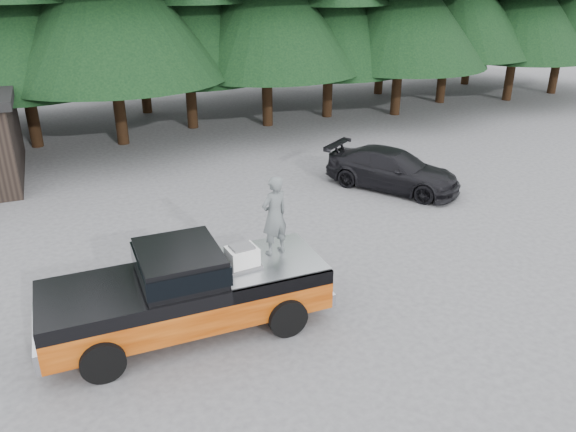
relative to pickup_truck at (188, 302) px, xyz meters
name	(u,v)px	position (x,y,z in m)	size (l,w,h in m)	color
ground	(256,305)	(1.62, 0.33, -0.67)	(120.00, 120.00, 0.00)	#4C4C4E
pickup_truck	(188,302)	(0.00, 0.00, 0.00)	(6.00, 2.04, 1.33)	#BF5B16
truck_cab	(179,263)	(-0.10, 0.00, 0.96)	(1.66, 1.90, 0.59)	black
air_compressor	(242,258)	(1.19, -0.14, 0.88)	(0.61, 0.51, 0.42)	white
man_on_bed	(274,216)	(2.05, 0.20, 1.56)	(0.65, 0.43, 1.78)	#515758
parked_car	(393,170)	(8.55, 5.55, 0.02)	(1.91, 4.69, 1.36)	black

